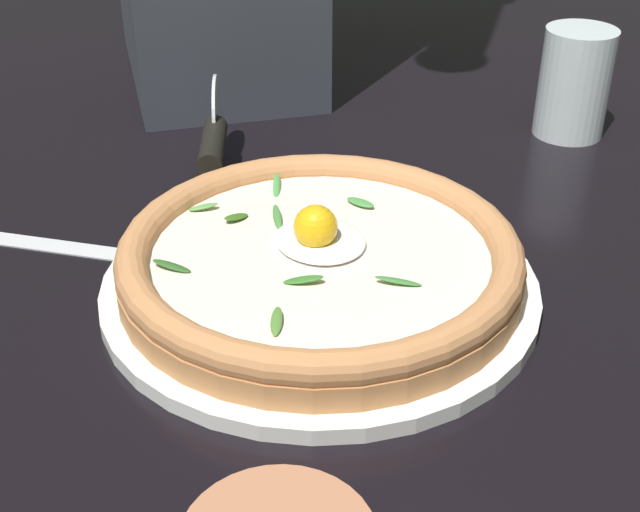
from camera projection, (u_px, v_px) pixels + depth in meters
ground_plane at (333, 289)px, 0.68m from camera, size 2.40×2.40×0.03m
pizza_plate at (320, 286)px, 0.64m from camera, size 0.32×0.32×0.01m
pizza at (320, 258)px, 0.63m from camera, size 0.29×0.29×0.05m
pizza_cutter at (214, 136)px, 0.79m from camera, size 0.13×0.08×0.08m
drinking_glass at (573, 90)px, 0.87m from camera, size 0.07×0.07×0.11m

